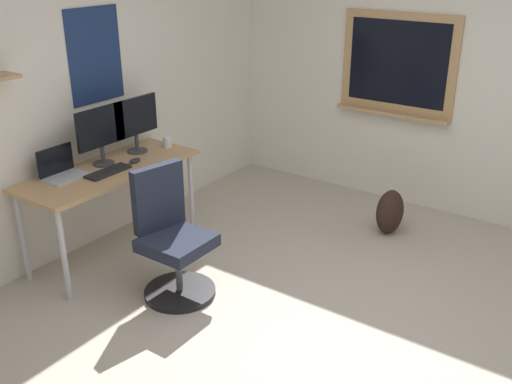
# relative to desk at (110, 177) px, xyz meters

# --- Properties ---
(ground_plane) EXTENTS (5.20, 5.20, 0.00)m
(ground_plane) POSITION_rel_desk_xyz_m (-0.04, -2.07, -0.67)
(ground_plane) COLOR #ADA393
(ground_plane) RESTS_ON ground
(wall_back) EXTENTS (5.00, 0.30, 2.60)m
(wall_back) POSITION_rel_desk_xyz_m (-0.05, 0.37, 0.63)
(wall_back) COLOR silver
(wall_back) RESTS_ON ground
(wall_right) EXTENTS (0.22, 5.00, 2.60)m
(wall_right) POSITION_rel_desk_xyz_m (2.40, -2.05, 0.63)
(wall_right) COLOR silver
(wall_right) RESTS_ON ground
(desk) EXTENTS (1.48, 0.59, 0.75)m
(desk) POSITION_rel_desk_xyz_m (0.00, 0.00, 0.00)
(desk) COLOR tan
(desk) RESTS_ON ground
(office_chair) EXTENTS (0.52, 0.53, 0.95)m
(office_chair) POSITION_rel_desk_xyz_m (-0.16, -0.78, -0.26)
(office_chair) COLOR black
(office_chair) RESTS_ON ground
(laptop) EXTENTS (0.31, 0.21, 0.23)m
(laptop) POSITION_rel_desk_xyz_m (-0.33, 0.14, 0.13)
(laptop) COLOR #ADAFB5
(laptop) RESTS_ON desk
(monitor_primary) EXTENTS (0.46, 0.17, 0.46)m
(monitor_primary) POSITION_rel_desk_xyz_m (0.04, 0.09, 0.35)
(monitor_primary) COLOR #38383D
(monitor_primary) RESTS_ON desk
(monitor_secondary) EXTENTS (0.46, 0.17, 0.46)m
(monitor_secondary) POSITION_rel_desk_xyz_m (0.41, 0.09, 0.35)
(monitor_secondary) COLOR #38383D
(monitor_secondary) RESTS_ON desk
(keyboard) EXTENTS (0.37, 0.13, 0.02)m
(keyboard) POSITION_rel_desk_xyz_m (-0.07, -0.07, 0.09)
(keyboard) COLOR black
(keyboard) RESTS_ON desk
(computer_mouse) EXTENTS (0.10, 0.06, 0.03)m
(computer_mouse) POSITION_rel_desk_xyz_m (0.21, -0.07, 0.09)
(computer_mouse) COLOR #262628
(computer_mouse) RESTS_ON desk
(coffee_mug) EXTENTS (0.08, 0.08, 0.09)m
(coffee_mug) POSITION_rel_desk_xyz_m (0.64, -0.02, 0.12)
(coffee_mug) COLOR silver
(coffee_mug) RESTS_ON desk
(backpack) EXTENTS (0.32, 0.22, 0.40)m
(backpack) POSITION_rel_desk_xyz_m (1.64, -1.69, -0.47)
(backpack) COLOR black
(backpack) RESTS_ON ground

